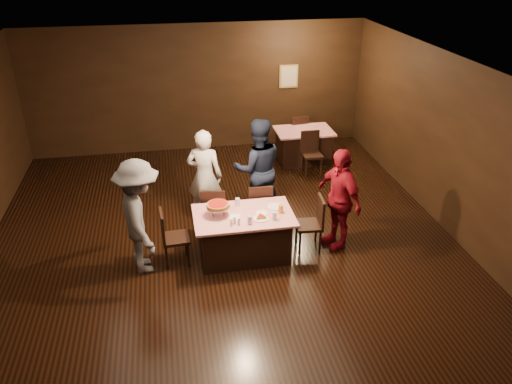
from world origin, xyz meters
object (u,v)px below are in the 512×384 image
diner_grey_knit (140,217)px  plate_empty (275,207)px  diner_navy_hoodie (258,169)px  back_table (303,146)px  glass_front_right (274,216)px  main_table (244,235)px  chair_far_right (259,206)px  chair_end_right (309,224)px  chair_end_left (176,237)px  diner_red_shirt (339,199)px  chair_far_left (214,210)px  glass_amber (281,209)px  pizza_stand (218,205)px  diner_white_jacket (205,176)px  chair_back_far (297,133)px  glass_front_left (250,220)px  glass_back (237,202)px  chair_back_near (312,154)px

diner_grey_knit → plate_empty: 2.17m
diner_navy_hoodie → diner_grey_knit: 2.50m
back_table → diner_navy_hoodie: bearing=-123.7°
back_table → glass_front_right: 4.13m
main_table → chair_far_right: 0.85m
chair_far_right → chair_end_right: (0.70, -0.75, 0.00)m
chair_end_left → diner_red_shirt: 2.73m
chair_end_right → glass_front_right: bearing=-63.8°
chair_far_left → diner_navy_hoodie: diner_navy_hoodie is taller
diner_navy_hoodie → glass_amber: size_ratio=13.58×
chair_far_right → glass_front_right: (0.05, -1.00, 0.37)m
diner_navy_hoodie → pizza_stand: diner_navy_hoodie is taller
chair_far_right → diner_white_jacket: (-0.90, 0.54, 0.41)m
diner_white_jacket → chair_back_far: bearing=-113.0°
glass_front_left → glass_amber: (0.55, 0.25, 0.00)m
glass_back → glass_front_right: bearing=-47.7°
plate_empty → diner_white_jacket: bearing=132.5°
glass_front_left → glass_back: bearing=99.5°
chair_back_far → diner_red_shirt: 4.16m
chair_far_right → chair_far_left: bearing=1.4°
chair_far_left → plate_empty: bearing=157.8°
back_table → diner_navy_hoodie: 2.77m
chair_end_right → chair_back_far: bearing=173.1°
chair_back_far → glass_front_left: size_ratio=6.79×
main_table → pizza_stand: bearing=172.9°
plate_empty → back_table: bearing=67.1°
glass_front_right → chair_far_right: bearing=92.9°
chair_back_far → back_table: bearing=84.2°
diner_red_shirt → plate_empty: diner_red_shirt is taller
pizza_stand → glass_front_right: (0.85, -0.30, -0.11)m
diner_navy_hoodie → main_table: bearing=69.7°
chair_end_right → back_table: bearing=171.2°
diner_red_shirt → plate_empty: (-1.05, 0.12, -0.11)m
chair_far_right → glass_front_left: size_ratio=6.79×
main_table → plate_empty: bearing=15.3°
pizza_stand → glass_front_right: size_ratio=2.71×
back_table → chair_end_right: chair_end_right is taller
chair_end_right → glass_front_left: 1.15m
back_table → glass_back: glass_back is taller
back_table → plate_empty: size_ratio=5.20×
main_table → glass_front_right: 0.69m
chair_far_left → chair_far_right: bearing=-169.9°
back_table → diner_red_shirt: bearing=-96.3°
diner_red_shirt → diner_grey_knit: bearing=-106.8°
chair_end_left → glass_front_left: 1.24m
main_table → chair_back_near: 3.48m
chair_end_left → glass_back: chair_end_left is taller
glass_amber → glass_back: size_ratio=1.00×
diner_navy_hoodie → glass_front_right: (-0.04, -1.56, -0.11)m
glass_amber → diner_white_jacket: bearing=129.3°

